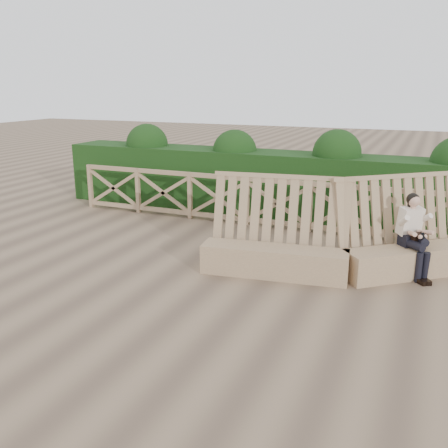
% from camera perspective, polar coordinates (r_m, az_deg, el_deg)
% --- Properties ---
extents(ground, '(60.00, 60.00, 0.00)m').
position_cam_1_polar(ground, '(7.99, -1.53, -6.90)').
color(ground, brown).
rests_on(ground, ground).
extents(bench, '(4.45, 2.49, 1.62)m').
position_cam_1_polar(bench, '(8.53, 13.45, -2.92)').
color(bench, '#8A6A4E').
rests_on(bench, ground).
extents(woman, '(0.68, 0.79, 1.37)m').
position_cam_1_polar(woman, '(8.71, 20.86, -0.78)').
color(woman, black).
rests_on(woman, ground).
extents(guardrail, '(10.10, 0.09, 1.10)m').
position_cam_1_polar(guardrail, '(10.95, 6.12, 2.33)').
color(guardrail, '#987A58').
rests_on(guardrail, ground).
extents(hedge, '(12.00, 1.20, 1.50)m').
position_cam_1_polar(hedge, '(12.03, 7.85, 4.46)').
color(hedge, black).
rests_on(hedge, ground).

